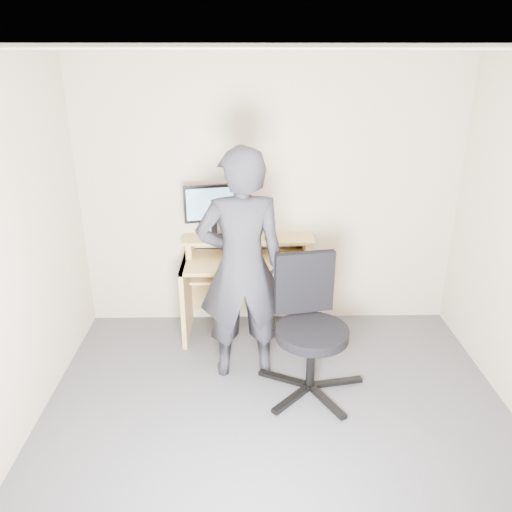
{
  "coord_description": "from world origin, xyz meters",
  "views": [
    {
      "loc": [
        -0.21,
        -2.7,
        2.48
      ],
      "look_at": [
        -0.14,
        1.05,
        0.95
      ],
      "focal_mm": 35.0,
      "sensor_mm": 36.0,
      "label": 1
    }
  ],
  "objects_px": {
    "monitor": "(213,207)",
    "office_chair": "(309,321)",
    "desk": "(249,277)",
    "person": "(241,267)"
  },
  "relations": [
    {
      "from": "monitor",
      "to": "office_chair",
      "type": "bearing_deg",
      "value": -63.6
    },
    {
      "from": "desk",
      "to": "office_chair",
      "type": "xyz_separation_m",
      "value": [
        0.46,
        -0.9,
        0.03
      ]
    },
    {
      "from": "desk",
      "to": "office_chair",
      "type": "relative_size",
      "value": 1.14
    },
    {
      "from": "desk",
      "to": "monitor",
      "type": "distance_m",
      "value": 0.73
    },
    {
      "from": "person",
      "to": "monitor",
      "type": "bearing_deg",
      "value": -77.25
    },
    {
      "from": "office_chair",
      "to": "person",
      "type": "xyz_separation_m",
      "value": [
        -0.52,
        0.21,
        0.37
      ]
    },
    {
      "from": "desk",
      "to": "person",
      "type": "distance_m",
      "value": 0.8
    },
    {
      "from": "monitor",
      "to": "office_chair",
      "type": "xyz_separation_m",
      "value": [
        0.77,
        -0.96,
        -0.63
      ]
    },
    {
      "from": "monitor",
      "to": "office_chair",
      "type": "distance_m",
      "value": 1.38
    },
    {
      "from": "office_chair",
      "to": "person",
      "type": "height_order",
      "value": "person"
    }
  ]
}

